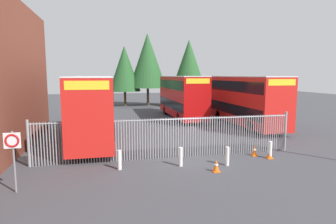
{
  "coord_description": "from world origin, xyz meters",
  "views": [
    {
      "loc": [
        -4.12,
        -14.62,
        4.47
      ],
      "look_at": [
        0.0,
        4.0,
        2.0
      ],
      "focal_mm": 30.18,
      "sensor_mm": 36.0,
      "label": 1
    }
  ],
  "objects": [
    {
      "name": "ground_plane",
      "position": [
        0.0,
        8.0,
        0.0
      ],
      "size": [
        100.0,
        100.0,
        0.0
      ],
      "primitive_type": "plane",
      "color": "#3D3D42"
    },
    {
      "name": "traffic_cone_by_gate",
      "position": [
        0.83,
        -2.67,
        0.29
      ],
      "size": [
        0.34,
        0.34,
        0.59
      ],
      "color": "orange",
      "rests_on": "ground"
    },
    {
      "name": "speed_limit_sign_post",
      "position": [
        -7.59,
        -3.26,
        1.78
      ],
      "size": [
        0.6,
        0.14,
        2.4
      ],
      "color": "slate",
      "rests_on": "ground"
    },
    {
      "name": "bollard_far_right",
      "position": [
        4.49,
        -1.3,
        0.47
      ],
      "size": [
        0.2,
        0.2,
        0.95
      ],
      "primitive_type": "cylinder",
      "color": "silver",
      "rests_on": "ground"
    },
    {
      "name": "tree_mid_row",
      "position": [
        2.07,
        27.32,
        6.63
      ],
      "size": [
        5.55,
        5.55,
        10.6
      ],
      "color": "#4C3823",
      "rests_on": "ground"
    },
    {
      "name": "traffic_cone_mid_forecourt",
      "position": [
        4.47,
        -1.29,
        0.29
      ],
      "size": [
        0.34,
        0.34,
        0.59
      ],
      "color": "orange",
      "rests_on": "ground"
    },
    {
      "name": "double_decker_bus_behind_fence_left",
      "position": [
        7.9,
        8.31,
        2.42
      ],
      "size": [
        2.54,
        10.81,
        4.42
      ],
      "color": "red",
      "rests_on": "ground"
    },
    {
      "name": "double_decker_bus_near_gate",
      "position": [
        -5.0,
        5.05,
        2.42
      ],
      "size": [
        2.54,
        10.81,
        4.42
      ],
      "color": "red",
      "rests_on": "ground"
    },
    {
      "name": "palisade_fence",
      "position": [
        -0.8,
        0.0,
        1.18
      ],
      "size": [
        14.3,
        0.14,
        2.35
      ],
      "color": "gray",
      "rests_on": "ground"
    },
    {
      "name": "bollard_near_right",
      "position": [
        1.72,
        -1.92,
        0.47
      ],
      "size": [
        0.2,
        0.2,
        0.95
      ],
      "primitive_type": "cylinder",
      "color": "silver",
      "rests_on": "ground"
    },
    {
      "name": "bollard_near_left",
      "position": [
        -3.57,
        -1.38,
        0.47
      ],
      "size": [
        0.2,
        0.2,
        0.95
      ],
      "primitive_type": "cylinder",
      "color": "silver",
      "rests_on": "ground"
    },
    {
      "name": "double_decker_bus_behind_fence_right",
      "position": [
        3.69,
        14.07,
        2.42
      ],
      "size": [
        2.54,
        10.81,
        4.42
      ],
      "color": "#B70C0C",
      "rests_on": "ground"
    },
    {
      "name": "bollard_center_front",
      "position": [
        -0.58,
        -1.53,
        0.47
      ],
      "size": [
        0.2,
        0.2,
        0.95
      ],
      "primitive_type": "cylinder",
      "color": "silver",
      "rests_on": "ground"
    },
    {
      "name": "tree_tall_back",
      "position": [
        7.45,
        24.09,
        5.96
      ],
      "size": [
        4.89,
        4.89,
        9.46
      ],
      "color": "#4C3823",
      "rests_on": "ground"
    },
    {
      "name": "tree_short_side",
      "position": [
        -1.33,
        27.36,
        5.46
      ],
      "size": [
        4.61,
        4.61,
        8.76
      ],
      "color": "#4C3823",
      "rests_on": "ground"
    },
    {
      "name": "traffic_cone_near_kerb",
      "position": [
        3.95,
        -0.63,
        0.29
      ],
      "size": [
        0.34,
        0.34,
        0.59
      ],
      "color": "orange",
      "rests_on": "ground"
    }
  ]
}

